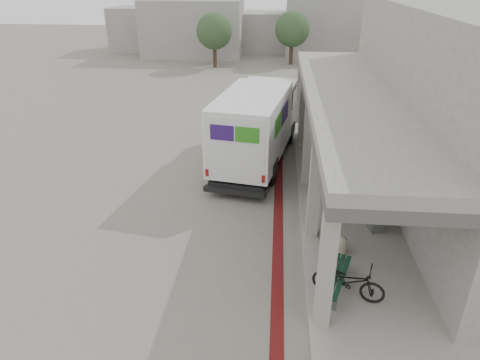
# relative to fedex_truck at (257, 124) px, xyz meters

# --- Properties ---
(ground) EXTENTS (120.00, 120.00, 0.00)m
(ground) POSITION_rel_fedex_truck_xyz_m (0.06, -6.67, -1.85)
(ground) COLOR slate
(ground) RESTS_ON ground
(bike_lane_stripe) EXTENTS (0.35, 40.00, 0.01)m
(bike_lane_stripe) POSITION_rel_fedex_truck_xyz_m (1.06, -4.67, -1.85)
(bike_lane_stripe) COLOR #571111
(bike_lane_stripe) RESTS_ON ground
(sidewalk) EXTENTS (4.40, 28.00, 0.12)m
(sidewalk) POSITION_rel_fedex_truck_xyz_m (4.06, -6.67, -1.79)
(sidewalk) COLOR gray
(sidewalk) RESTS_ON ground
(transit_building) EXTENTS (7.60, 17.00, 7.00)m
(transit_building) POSITION_rel_fedex_truck_xyz_m (6.89, -2.17, 1.55)
(transit_building) COLOR gray
(transit_building) RESTS_ON ground
(distant_backdrop) EXTENTS (28.00, 10.00, 6.50)m
(distant_backdrop) POSITION_rel_fedex_truck_xyz_m (-2.78, 29.21, 0.85)
(distant_backdrop) COLOR gray
(distant_backdrop) RESTS_ON ground
(tree_left) EXTENTS (3.20, 3.20, 4.80)m
(tree_left) POSITION_rel_fedex_truck_xyz_m (-4.94, 21.33, 1.33)
(tree_left) COLOR #38281C
(tree_left) RESTS_ON ground
(tree_mid) EXTENTS (3.20, 3.20, 4.80)m
(tree_mid) POSITION_rel_fedex_truck_xyz_m (2.06, 23.33, 1.33)
(tree_mid) COLOR #38281C
(tree_mid) RESTS_ON ground
(tree_right) EXTENTS (3.20, 3.20, 4.80)m
(tree_right) POSITION_rel_fedex_truck_xyz_m (10.06, 22.33, 1.33)
(tree_right) COLOR #38281C
(tree_right) RESTS_ON ground
(fedex_truck) EXTENTS (3.82, 8.45, 3.47)m
(fedex_truck) POSITION_rel_fedex_truck_xyz_m (0.00, 0.00, 0.00)
(fedex_truck) COLOR black
(fedex_truck) RESTS_ON ground
(bench) EXTENTS (1.08, 2.08, 0.48)m
(bench) POSITION_rel_fedex_truck_xyz_m (2.66, -8.90, -1.39)
(bench) COLOR slate
(bench) RESTS_ON sidewalk
(bollard_near) EXTENTS (0.39, 0.39, 0.59)m
(bollard_near) POSITION_rel_fedex_truck_xyz_m (3.00, -7.13, -1.43)
(bollard_near) COLOR tan
(bollard_near) RESTS_ON sidewalk
(bollard_far) EXTENTS (0.36, 0.36, 0.53)m
(bollard_far) POSITION_rel_fedex_truck_xyz_m (3.26, -3.58, -1.46)
(bollard_far) COLOR gray
(bollard_far) RESTS_ON sidewalk
(utility_cabinet) EXTENTS (0.53, 0.64, 0.95)m
(utility_cabinet) POSITION_rel_fedex_truck_xyz_m (4.36, -5.70, -1.26)
(utility_cabinet) COLOR slate
(utility_cabinet) RESTS_ON sidewalk
(bicycle_black) EXTENTS (2.06, 1.23, 1.02)m
(bicycle_black) POSITION_rel_fedex_truck_xyz_m (2.94, -9.17, -1.22)
(bicycle_black) COLOR black
(bicycle_black) RESTS_ON sidewalk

